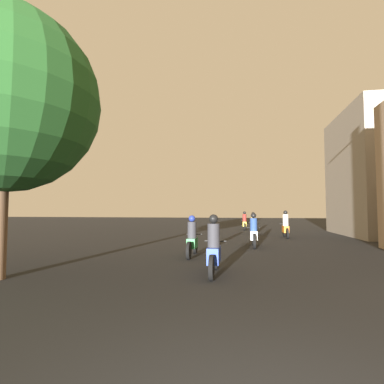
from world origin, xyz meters
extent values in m
cylinder|color=black|center=(-0.95, 6.67, 0.30)|extent=(0.10, 0.61, 0.61)
cylinder|color=black|center=(-0.95, 5.30, 0.30)|extent=(0.10, 0.61, 0.61)
cube|color=#1E389E|center=(-0.95, 5.99, 0.51)|extent=(0.30, 0.92, 0.41)
cylinder|color=black|center=(-0.95, 6.43, 0.82)|extent=(0.60, 0.04, 0.04)
cylinder|color=#2D2D33|center=(-0.95, 5.89, 1.02)|extent=(0.32, 0.32, 0.61)
sphere|color=black|center=(-0.95, 5.89, 1.44)|extent=(0.24, 0.24, 0.24)
cylinder|color=black|center=(-2.00, 9.63, 0.30)|extent=(0.10, 0.60, 0.60)
cylinder|color=black|center=(-2.00, 8.16, 0.30)|extent=(0.10, 0.60, 0.60)
cube|color=#1E6B33|center=(-2.00, 8.90, 0.48)|extent=(0.30, 0.78, 0.35)
cylinder|color=black|center=(-2.00, 9.38, 0.75)|extent=(0.60, 0.04, 0.04)
cylinder|color=#2D2D33|center=(-2.00, 8.82, 0.95)|extent=(0.32, 0.32, 0.59)
sphere|color=navy|center=(-2.00, 8.82, 1.36)|extent=(0.24, 0.24, 0.24)
cylinder|color=black|center=(0.31, 12.69, 0.33)|extent=(0.10, 0.66, 0.66)
cylinder|color=black|center=(0.31, 11.27, 0.33)|extent=(0.10, 0.66, 0.66)
cube|color=silver|center=(0.31, 11.98, 0.53)|extent=(0.30, 0.94, 0.40)
cylinder|color=black|center=(0.31, 12.44, 0.83)|extent=(0.60, 0.04, 0.04)
cylinder|color=navy|center=(0.31, 11.89, 1.01)|extent=(0.32, 0.32, 0.57)
sphere|color=black|center=(0.31, 11.89, 1.42)|extent=(0.24, 0.24, 0.24)
cylinder|color=black|center=(2.38, 17.60, 0.31)|extent=(0.10, 0.62, 0.62)
cylinder|color=black|center=(2.38, 16.14, 0.31)|extent=(0.10, 0.62, 0.62)
cube|color=orange|center=(2.38, 16.87, 0.51)|extent=(0.30, 0.92, 0.40)
cylinder|color=black|center=(2.38, 17.35, 0.81)|extent=(0.60, 0.04, 0.04)
cylinder|color=silver|center=(2.38, 16.78, 1.05)|extent=(0.32, 0.32, 0.69)
sphere|color=black|center=(2.38, 16.78, 1.52)|extent=(0.24, 0.24, 0.24)
cylinder|color=black|center=(0.58, 20.17, 0.32)|extent=(0.10, 0.63, 0.63)
cylinder|color=black|center=(0.58, 18.78, 0.32)|extent=(0.10, 0.63, 0.63)
cube|color=#ADADB2|center=(0.58, 19.48, 0.49)|extent=(0.30, 0.90, 0.35)
cylinder|color=black|center=(0.58, 19.93, 0.76)|extent=(0.60, 0.04, 0.04)
cylinder|color=#B28E47|center=(0.58, 19.39, 0.97)|extent=(0.32, 0.32, 0.61)
sphere|color=black|center=(0.58, 19.39, 1.39)|extent=(0.24, 0.24, 0.24)
cylinder|color=black|center=(0.02, 24.15, 0.30)|extent=(0.10, 0.60, 0.60)
cylinder|color=black|center=(0.02, 22.75, 0.30)|extent=(0.10, 0.60, 0.60)
cube|color=gold|center=(0.02, 23.45, 0.49)|extent=(0.30, 0.92, 0.38)
cylinder|color=black|center=(0.02, 23.90, 0.78)|extent=(0.60, 0.04, 0.04)
cylinder|color=maroon|center=(0.02, 23.36, 0.99)|extent=(0.32, 0.32, 0.62)
sphere|color=black|center=(0.02, 23.36, 1.42)|extent=(0.24, 0.24, 0.24)
cube|color=gray|center=(8.44, 19.13, 4.06)|extent=(4.19, 7.84, 8.11)
sphere|color=#235623|center=(-6.08, 4.57, 4.45)|extent=(4.68, 4.68, 4.68)
camera|label=1|loc=(-0.23, -1.91, 1.69)|focal=28.00mm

